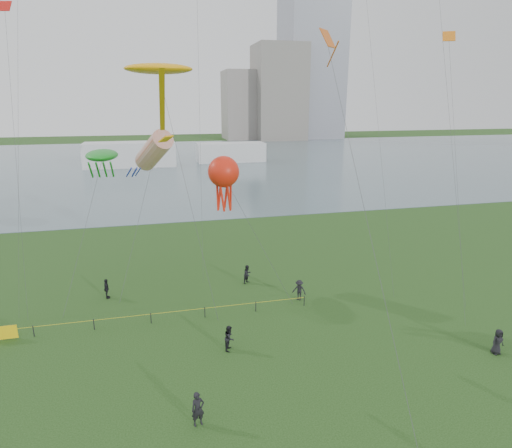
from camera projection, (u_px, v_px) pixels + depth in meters
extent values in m
plane|color=#193912|center=(302.00, 431.00, 21.40)|extent=(400.00, 400.00, 0.00)
cube|color=slate|center=(178.00, 162.00, 114.83)|extent=(400.00, 120.00, 0.08)
cube|color=slate|center=(279.00, 93.00, 177.75)|extent=(20.00, 20.00, 38.00)
cube|color=gray|center=(243.00, 105.00, 181.62)|extent=(16.00, 18.00, 28.00)
cube|color=silver|center=(130.00, 154.00, 106.65)|extent=(22.00, 8.00, 6.00)
cube|color=silver|center=(231.00, 152.00, 115.40)|extent=(18.00, 7.00, 5.00)
cylinder|color=black|center=(34.00, 331.00, 29.87)|extent=(0.07, 0.07, 0.85)
cylinder|color=black|center=(94.00, 324.00, 30.76)|extent=(0.07, 0.07, 0.85)
cylinder|color=black|center=(151.00, 318.00, 31.66)|extent=(0.07, 0.07, 0.85)
cylinder|color=black|center=(205.00, 312.00, 32.55)|extent=(0.07, 0.07, 0.85)
cylinder|color=black|center=(256.00, 306.00, 33.44)|extent=(0.07, 0.07, 0.85)
cylinder|color=black|center=(304.00, 301.00, 34.34)|extent=(0.07, 0.07, 0.85)
cylinder|color=yellow|center=(151.00, 314.00, 31.57)|extent=(24.00, 0.03, 0.03)
cube|color=yellow|center=(2.00, 333.00, 29.39)|extent=(2.00, 0.04, 1.00)
imported|color=black|center=(230.00, 338.00, 28.20)|extent=(0.94, 1.04, 1.73)
imported|color=black|center=(299.00, 290.00, 35.27)|extent=(1.31, 1.20, 1.76)
imported|color=black|center=(107.00, 289.00, 35.57)|extent=(0.58, 1.06, 1.71)
imported|color=black|center=(498.00, 342.00, 27.75)|extent=(0.88, 0.61, 1.73)
imported|color=black|center=(198.00, 409.00, 21.58)|extent=(0.77, 0.60, 1.87)
imported|color=black|center=(248.00, 274.00, 38.58)|extent=(1.05, 1.01, 1.70)
cylinder|color=#3F3F42|center=(189.00, 195.00, 32.05)|extent=(3.19, 5.88, 18.22)
ellipsoid|color=#FFA90D|center=(159.00, 69.00, 31.90)|extent=(5.07, 3.17, 0.79)
cube|color=#FFA90D|center=(162.00, 102.00, 28.64)|extent=(0.36, 6.98, 4.09)
cube|color=#FFA90D|center=(166.00, 139.00, 25.67)|extent=(0.95, 0.95, 0.42)
cylinder|color=#3F3F42|center=(137.00, 225.00, 35.80)|extent=(3.57, 4.51, 11.81)
cylinder|color=red|center=(154.00, 151.00, 36.65)|extent=(3.69, 5.13, 3.83)
cylinder|color=#192AB1|center=(138.00, 172.00, 35.66)|extent=(0.60, 1.13, 0.88)
cylinder|color=#192AB1|center=(135.00, 171.00, 35.95)|extent=(0.60, 1.13, 0.88)
cylinder|color=#192AB1|center=(129.00, 172.00, 35.72)|extent=(0.60, 1.13, 0.88)
cylinder|color=#192AB1|center=(129.00, 173.00, 35.28)|extent=(0.60, 1.13, 0.88)
cylinder|color=#192AB1|center=(134.00, 173.00, 35.24)|extent=(0.60, 1.13, 0.88)
cylinder|color=#3F3F42|center=(83.00, 232.00, 34.33)|extent=(3.34, 6.33, 11.51)
ellipsoid|color=#1A8F22|center=(102.00, 155.00, 36.04)|extent=(2.62, 4.72, 0.92)
cylinder|color=#1A8F22|center=(91.00, 170.00, 34.65)|extent=(0.16, 1.79, 1.54)
cylinder|color=#1A8F22|center=(98.00, 170.00, 34.77)|extent=(0.16, 1.79, 1.54)
cylinder|color=#1A8F22|center=(105.00, 170.00, 34.89)|extent=(0.16, 1.79, 1.54)
cylinder|color=#1A8F22|center=(112.00, 169.00, 35.01)|extent=(0.16, 1.79, 1.54)
cylinder|color=#3F3F42|center=(260.00, 241.00, 33.17)|extent=(5.32, 1.04, 10.88)
sphere|color=red|center=(224.00, 172.00, 31.55)|extent=(2.33, 2.33, 2.33)
cylinder|color=red|center=(231.00, 193.00, 32.10)|extent=(0.18, 0.54, 2.60)
cylinder|color=red|center=(226.00, 192.00, 32.45)|extent=(0.49, 0.36, 2.61)
cylinder|color=red|center=(220.00, 192.00, 32.34)|extent=(0.49, 0.36, 2.61)
cylinder|color=red|center=(217.00, 193.00, 31.88)|extent=(0.18, 0.54, 2.60)
cylinder|color=red|center=(222.00, 194.00, 31.53)|extent=(0.49, 0.36, 2.61)
cylinder|color=red|center=(228.00, 194.00, 31.64)|extent=(0.49, 0.36, 2.61)
cylinder|color=#3F3F42|center=(368.00, 223.00, 22.17)|extent=(0.51, 14.38, 19.61)
cube|color=#D95813|center=(328.00, 38.00, 26.21)|extent=(1.36, 1.36, 1.11)
cylinder|color=#D95813|center=(333.00, 54.00, 25.65)|extent=(0.08, 1.58, 1.35)
cube|color=red|center=(4.00, 6.00, 30.39)|extent=(1.04, 1.00, 0.76)
cube|color=orange|center=(449.00, 36.00, 31.90)|extent=(0.97, 0.68, 0.76)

